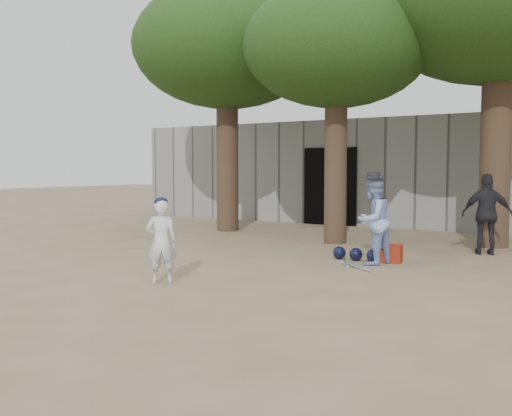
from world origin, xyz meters
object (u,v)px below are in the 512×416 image
Objects in this scene: spectator_blue at (373,220)px; red_bag at (389,253)px; boy_player at (161,241)px; spectator_dark at (487,214)px.

red_bag is (0.16, 0.38, -0.59)m from spectator_blue.
boy_player is 4.07m from red_bag.
boy_player is 3.65m from spectator_blue.
spectator_blue is (1.96, 3.07, 0.16)m from boy_player.
spectator_blue is at bearing -158.83° from boy_player.
red_bag is at bearing 171.48° from spectator_blue.
red_bag is (2.12, 3.45, -0.44)m from boy_player.
boy_player is 0.77× the size of spectator_dark.
spectator_dark is 3.62× the size of red_bag.
spectator_blue reaches higher than red_bag.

